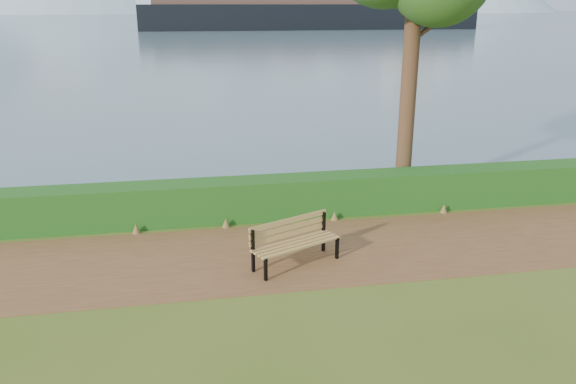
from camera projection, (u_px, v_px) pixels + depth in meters
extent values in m
plane|color=#465B1A|center=(286.00, 260.00, 11.80)|extent=(140.00, 140.00, 0.00)
cube|color=brown|center=(283.00, 254.00, 12.08)|extent=(40.00, 3.40, 0.01)
cube|color=#134012|center=(268.00, 198.00, 14.07)|extent=(32.00, 0.85, 1.00)
cube|color=#4A6177|center=(186.00, 17.00, 254.46)|extent=(700.00, 510.00, 0.00)
cube|color=black|center=(266.00, 270.00, 10.84)|extent=(0.07, 0.08, 0.48)
cube|color=black|center=(253.00, 251.00, 11.13)|extent=(0.07, 0.08, 0.91)
cube|color=black|center=(259.00, 256.00, 10.95)|extent=(0.27, 0.52, 0.05)
cube|color=black|center=(337.00, 248.00, 11.79)|extent=(0.07, 0.08, 0.48)
cube|color=black|center=(324.00, 232.00, 12.08)|extent=(0.07, 0.08, 0.91)
cube|color=black|center=(330.00, 236.00, 11.90)|extent=(0.27, 0.52, 0.05)
cube|color=#A0783E|center=(302.00, 247.00, 11.26)|extent=(1.77, 0.86, 0.04)
cube|color=#A0783E|center=(298.00, 245.00, 11.36)|extent=(1.77, 0.86, 0.04)
cube|color=#A0783E|center=(294.00, 243.00, 11.47)|extent=(1.77, 0.86, 0.04)
cube|color=#A0783E|center=(291.00, 241.00, 11.57)|extent=(1.77, 0.86, 0.04)
cube|color=#A0783E|center=(289.00, 234.00, 11.58)|extent=(1.75, 0.82, 0.11)
cube|color=#A0783E|center=(289.00, 227.00, 11.54)|extent=(1.75, 0.82, 0.11)
cube|color=#A0783E|center=(289.00, 221.00, 11.49)|extent=(1.75, 0.82, 0.11)
cylinder|color=#3D2919|center=(410.00, 61.00, 14.34)|extent=(0.42, 0.42, 7.48)
cylinder|color=#3D2919|center=(430.00, 27.00, 14.15)|extent=(1.09, 0.12, 0.82)
cylinder|color=#3D2919|center=(397.00, 5.00, 13.94)|extent=(0.85, 0.39, 0.75)
cube|color=black|center=(310.00, 22.00, 121.83)|extent=(72.18, 11.88, 7.21)
cube|color=#4A352C|center=(310.00, 1.00, 120.49)|extent=(66.40, 10.71, 1.24)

